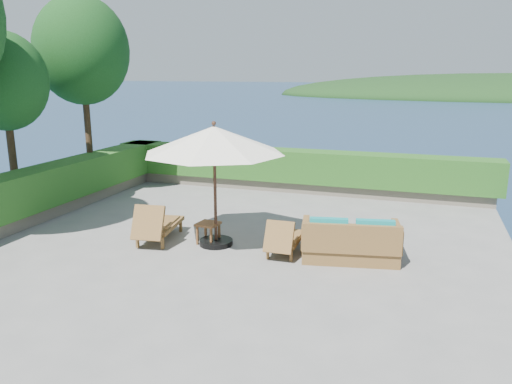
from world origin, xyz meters
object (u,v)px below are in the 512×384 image
(lounge_right, at_px, (284,238))
(patio_umbrella, at_px, (214,141))
(lounge_left, at_px, (157,224))
(wicker_loveseat, at_px, (350,243))
(side_table, at_px, (208,226))

(lounge_right, bearing_deg, patio_umbrella, 177.16)
(lounge_left, relative_size, lounge_right, 1.21)
(lounge_left, distance_m, wicker_loveseat, 4.37)
(wicker_loveseat, bearing_deg, lounge_right, 172.01)
(patio_umbrella, distance_m, wicker_loveseat, 3.59)
(patio_umbrella, xyz_separation_m, lounge_right, (1.61, -0.05, -2.00))
(patio_umbrella, xyz_separation_m, lounge_left, (-1.37, -0.21, -1.95))
(wicker_loveseat, bearing_deg, side_table, 169.24)
(patio_umbrella, bearing_deg, wicker_loveseat, 0.19)
(lounge_right, bearing_deg, wicker_loveseat, 1.55)
(patio_umbrella, relative_size, lounge_right, 2.33)
(lounge_left, height_order, lounge_right, lounge_left)
(lounge_left, height_order, wicker_loveseat, wicker_loveseat)
(lounge_right, height_order, wicker_loveseat, wicker_loveseat)
(lounge_left, xyz_separation_m, side_table, (1.17, 0.23, -0.00))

